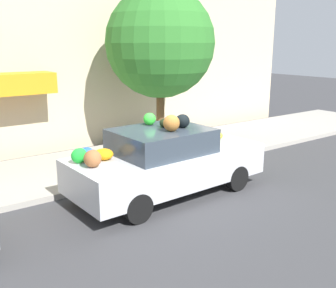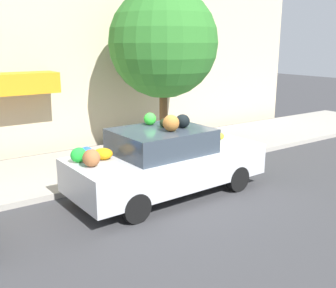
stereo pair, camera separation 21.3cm
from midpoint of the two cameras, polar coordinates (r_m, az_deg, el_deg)
ground_plane at (r=8.72m, az=0.86°, el=-7.24°), size 60.00×60.00×0.00m
sidewalk_curb at (r=10.89m, az=-7.39°, el=-2.53°), size 24.00×3.20×0.13m
building_facade at (r=12.41m, az=-13.14°, el=12.33°), size 18.00×1.20×5.75m
street_tree at (r=11.57m, az=-0.15°, el=14.42°), size 3.13×3.13×4.66m
fire_hydrant at (r=9.54m, az=-6.80°, el=-2.40°), size 0.20×0.20×0.70m
art_car at (r=8.47m, az=0.38°, el=-2.42°), size 4.38×1.93×1.82m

